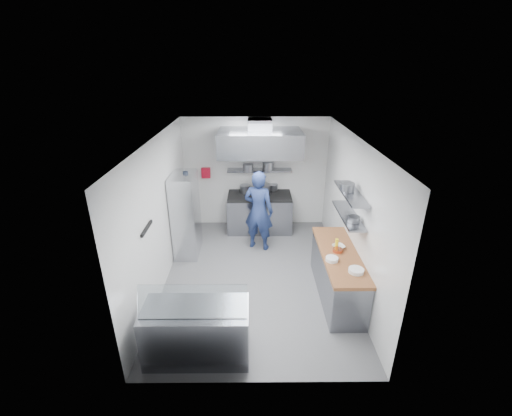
{
  "coord_description": "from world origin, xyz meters",
  "views": [
    {
      "loc": [
        -0.05,
        -5.83,
        4.04
      ],
      "look_at": [
        0.0,
        0.6,
        1.25
      ],
      "focal_mm": 24.0,
      "sensor_mm": 36.0,
      "label": 1
    }
  ],
  "objects_px": {
    "wire_rack": "(186,215)",
    "display_case": "(197,332)",
    "gas_range": "(259,213)",
    "chef": "(259,211)"
  },
  "relations": [
    {
      "from": "display_case",
      "to": "wire_rack",
      "type": "bearing_deg",
      "value": 102.45
    },
    {
      "from": "gas_range",
      "to": "chef",
      "type": "xyz_separation_m",
      "value": [
        -0.04,
        -0.92,
        0.48
      ]
    },
    {
      "from": "wire_rack",
      "to": "display_case",
      "type": "relative_size",
      "value": 1.23
    },
    {
      "from": "gas_range",
      "to": "display_case",
      "type": "height_order",
      "value": "gas_range"
    },
    {
      "from": "display_case",
      "to": "chef",
      "type": "bearing_deg",
      "value": 73.57
    },
    {
      "from": "gas_range",
      "to": "wire_rack",
      "type": "relative_size",
      "value": 0.86
    },
    {
      "from": "gas_range",
      "to": "chef",
      "type": "bearing_deg",
      "value": -92.3
    },
    {
      "from": "chef",
      "to": "display_case",
      "type": "height_order",
      "value": "chef"
    },
    {
      "from": "chef",
      "to": "gas_range",
      "type": "bearing_deg",
      "value": -72.12
    },
    {
      "from": "gas_range",
      "to": "wire_rack",
      "type": "bearing_deg",
      "value": -145.37
    }
  ]
}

